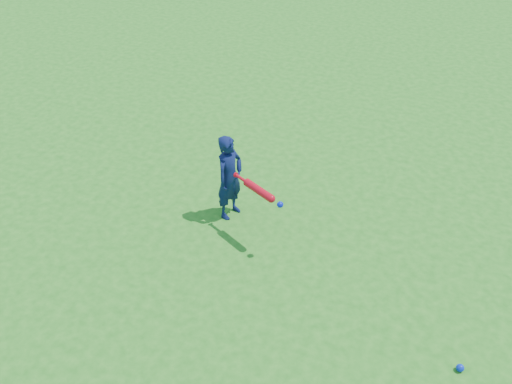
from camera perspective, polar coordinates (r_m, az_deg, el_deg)
ground at (r=7.09m, az=-0.68°, el=-4.31°), size 80.00×80.00×0.00m
child at (r=7.08m, az=-2.65°, el=1.47°), size 0.37×0.47×1.15m
ground_ball_blue at (r=6.01m, az=19.74°, el=-16.22°), size 0.08×0.08×0.08m
bat_swing at (r=6.56m, az=0.48°, el=0.04°), size 0.76×0.42×0.09m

